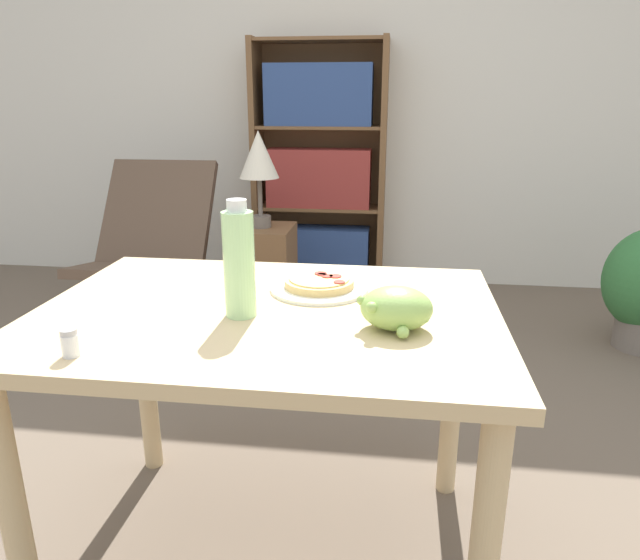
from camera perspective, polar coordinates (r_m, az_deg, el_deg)
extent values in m
cube|color=silver|center=(3.87, 3.45, 18.96)|extent=(8.00, 0.05, 2.60)
cube|color=#D1B27F|center=(1.40, -5.30, -3.52)|extent=(1.12, 0.80, 0.03)
cylinder|color=#D1B27F|center=(1.50, -28.27, -20.16)|extent=(0.06, 0.06, 0.70)
cylinder|color=#D1B27F|center=(1.99, -17.07, -8.97)|extent=(0.06, 0.06, 0.70)
cylinder|color=#D1B27F|center=(1.84, 13.10, -10.98)|extent=(0.06, 0.06, 0.70)
cylinder|color=white|center=(1.51, -0.08, -0.81)|extent=(0.26, 0.26, 0.01)
cylinder|color=#DBB26B|center=(1.51, -0.08, -0.28)|extent=(0.18, 0.18, 0.02)
cylinder|color=#EACC7A|center=(1.51, -0.08, 0.16)|extent=(0.16, 0.16, 0.00)
cylinder|color=#A83328|center=(1.51, 1.55, 0.39)|extent=(0.03, 0.03, 0.00)
cylinder|color=#A83328|center=(1.51, 0.75, 0.39)|extent=(0.03, 0.03, 0.00)
cylinder|color=#A83328|center=(1.53, 0.21, 0.54)|extent=(0.03, 0.03, 0.00)
cylinder|color=#A83328|center=(1.47, 1.94, -0.20)|extent=(0.03, 0.03, 0.00)
cylinder|color=#A83328|center=(1.54, 0.06, 0.68)|extent=(0.03, 0.03, 0.00)
ellipsoid|color=#93BC5B|center=(1.26, 7.65, -2.81)|extent=(0.16, 0.12, 0.10)
sphere|color=#93BC5B|center=(1.21, 8.29, -5.18)|extent=(0.03, 0.03, 0.03)
sphere|color=#93BC5B|center=(1.22, 9.16, -3.31)|extent=(0.02, 0.02, 0.02)
sphere|color=#93BC5B|center=(1.29, 9.02, -3.85)|extent=(0.03, 0.03, 0.03)
sphere|color=#93BC5B|center=(1.27, 6.55, -2.57)|extent=(0.02, 0.02, 0.02)
sphere|color=#93BC5B|center=(1.21, 5.18, -2.75)|extent=(0.02, 0.02, 0.02)
sphere|color=#93BC5B|center=(1.24, 10.42, -3.81)|extent=(0.02, 0.02, 0.02)
sphere|color=#93BC5B|center=(1.26, 4.23, -2.02)|extent=(0.02, 0.02, 0.02)
sphere|color=#93BC5B|center=(1.28, 9.79, -1.90)|extent=(0.03, 0.03, 0.03)
sphere|color=#93BC5B|center=(1.29, 9.61, -3.82)|extent=(0.02, 0.02, 0.02)
cylinder|color=#B7EAA3|center=(1.32, -8.08, 1.51)|extent=(0.07, 0.07, 0.25)
cylinder|color=white|center=(1.29, -8.34, 7.38)|extent=(0.04, 0.04, 0.03)
cylinder|color=white|center=(1.23, -23.70, -6.00)|extent=(0.03, 0.03, 0.05)
cylinder|color=#B7B7BC|center=(1.22, -23.86, -4.76)|extent=(0.03, 0.03, 0.01)
cube|color=slate|center=(3.28, -16.57, -3.84)|extent=(0.56, 0.56, 0.10)
cube|color=brown|center=(3.12, -17.65, 0.93)|extent=(0.61, 0.51, 0.14)
cube|color=brown|center=(3.33, -15.91, 6.46)|extent=(0.61, 0.42, 0.55)
cube|color=brown|center=(3.82, -6.22, 11.17)|extent=(0.04, 0.28, 1.57)
cube|color=brown|center=(3.72, 6.28, 10.98)|extent=(0.04, 0.28, 1.57)
cube|color=brown|center=(3.88, 0.21, 11.38)|extent=(0.85, 0.01, 1.57)
cube|color=brown|center=(3.91, -0.05, -0.06)|extent=(0.78, 0.27, 0.02)
cube|color=navy|center=(3.84, -0.10, 2.60)|extent=(0.66, 0.20, 0.37)
cube|color=brown|center=(3.79, -0.06, 7.31)|extent=(0.78, 0.27, 0.02)
cube|color=#99332D|center=(3.73, -0.10, 10.17)|extent=(0.66, 0.20, 0.37)
cube|color=brown|center=(3.73, -0.06, 15.04)|extent=(0.78, 0.27, 0.02)
cube|color=navy|center=(3.70, -0.10, 18.02)|extent=(0.66, 0.20, 0.37)
cube|color=brown|center=(3.74, -0.06, 22.88)|extent=(0.78, 0.27, 0.02)
cube|color=brown|center=(3.19, -5.76, 0.48)|extent=(0.34, 0.34, 0.55)
cylinder|color=#665B51|center=(3.11, -5.94, 5.85)|extent=(0.11, 0.11, 0.06)
cylinder|color=#665B51|center=(3.09, -6.01, 8.25)|extent=(0.02, 0.02, 0.20)
cone|color=beige|center=(3.06, -6.15, 12.39)|extent=(0.21, 0.21, 0.24)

